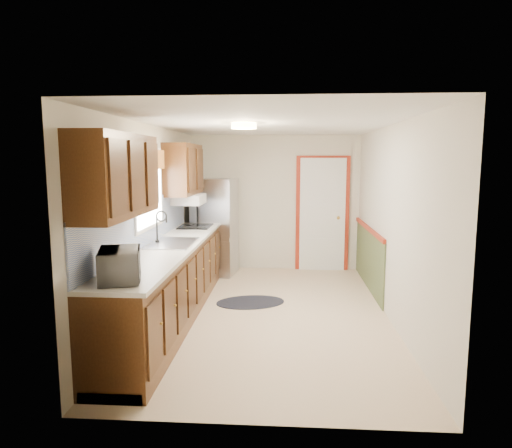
# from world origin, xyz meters

# --- Properties ---
(room_shell) EXTENTS (3.20, 5.20, 2.52)m
(room_shell) POSITION_xyz_m (0.00, 0.00, 1.20)
(room_shell) COLOR #CFB592
(room_shell) RESTS_ON ground
(kitchen_run) EXTENTS (0.63, 4.00, 2.20)m
(kitchen_run) POSITION_xyz_m (-1.24, -0.29, 0.81)
(kitchen_run) COLOR #3E210E
(kitchen_run) RESTS_ON ground
(back_wall_trim) EXTENTS (1.12, 2.30, 2.08)m
(back_wall_trim) POSITION_xyz_m (0.99, 2.21, 0.89)
(back_wall_trim) COLOR maroon
(back_wall_trim) RESTS_ON ground
(ceiling_fixture) EXTENTS (0.30, 0.30, 0.06)m
(ceiling_fixture) POSITION_xyz_m (-0.30, -0.20, 2.36)
(ceiling_fixture) COLOR #FFD88C
(ceiling_fixture) RESTS_ON room_shell
(microwave) EXTENTS (0.41, 0.56, 0.34)m
(microwave) POSITION_xyz_m (-1.20, -1.95, 1.11)
(microwave) COLOR white
(microwave) RESTS_ON kitchen_run
(refrigerator) EXTENTS (0.77, 0.74, 1.65)m
(refrigerator) POSITION_xyz_m (-1.02, 2.05, 0.83)
(refrigerator) COLOR #B7B7BC
(refrigerator) RESTS_ON ground
(rug) EXTENTS (1.07, 0.83, 0.01)m
(rug) POSITION_xyz_m (-0.28, 0.44, 0.01)
(rug) COLOR black
(rug) RESTS_ON ground
(cooktop) EXTENTS (0.47, 0.57, 0.02)m
(cooktop) POSITION_xyz_m (-1.19, 1.23, 0.95)
(cooktop) COLOR black
(cooktop) RESTS_ON kitchen_run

